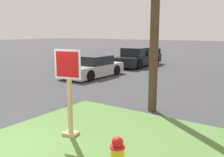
{
  "coord_description": "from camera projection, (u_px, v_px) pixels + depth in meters",
  "views": [
    {
      "loc": [
        4.95,
        -2.86,
        2.64
      ],
      "look_at": [
        1.11,
        2.67,
        1.39
      ],
      "focal_mm": 39.83,
      "sensor_mm": 36.0,
      "label": 1
    }
  ],
  "objects": [
    {
      "name": "manhole_cover",
      "position": [
        74.0,
        106.0,
        8.97
      ],
      "size": [
        0.7,
        0.7,
        0.02
      ],
      "primitive_type": "cylinder",
      "color": "black",
      "rests_on": "ground"
    },
    {
      "name": "ground_plane",
      "position": [
        4.0,
        152.0,
        5.56
      ],
      "size": [
        160.0,
        160.0,
        0.0
      ],
      "primitive_type": "plane",
      "color": "#3D3D3F"
    },
    {
      "name": "stop_sign",
      "position": [
        69.0,
        95.0,
        6.08
      ],
      "size": [
        0.7,
        0.35,
        2.17
      ],
      "color": "tan",
      "rests_on": "grass_corner_patch"
    },
    {
      "name": "parked_sedan_silver",
      "position": [
        93.0,
        67.0,
        15.07
      ],
      "size": [
        1.93,
        4.14,
        1.25
      ],
      "color": "#ADB2B7",
      "rests_on": "ground"
    },
    {
      "name": "pickup_truck_black",
      "position": [
        138.0,
        58.0,
        19.67
      ],
      "size": [
        2.13,
        5.26,
        1.48
      ],
      "color": "black",
      "rests_on": "ground"
    },
    {
      "name": "grass_corner_patch",
      "position": [
        112.0,
        145.0,
        5.81
      ],
      "size": [
        5.93,
        4.97,
        0.08
      ],
      "primitive_type": "cube",
      "color": "#567F3D",
      "rests_on": "ground"
    }
  ]
}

